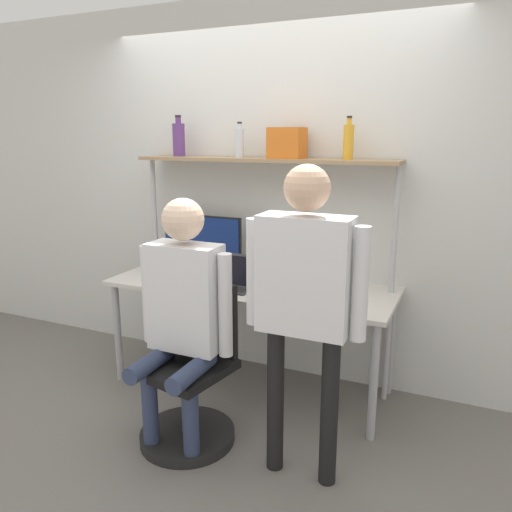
{
  "coord_description": "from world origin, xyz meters",
  "views": [
    {
      "loc": [
        1.37,
        -2.61,
        1.76
      ],
      "look_at": [
        0.29,
        -0.17,
        1.12
      ],
      "focal_mm": 35.0,
      "sensor_mm": 36.0,
      "label": 1
    }
  ],
  "objects_px": {
    "storage_box": "(287,143)",
    "bottle_amber": "(348,141)",
    "office_chair": "(191,392)",
    "bottle_clear": "(240,142)",
    "person_standing": "(305,286)",
    "person_seated": "(182,303)",
    "monitor": "(202,240)",
    "laptop": "(233,278)",
    "bottle_purple": "(179,139)",
    "cell_phone": "(263,294)"
  },
  "relations": [
    {
      "from": "person_standing",
      "to": "bottle_purple",
      "type": "xyz_separation_m",
      "value": [
        -1.31,
        0.98,
        0.69
      ]
    },
    {
      "from": "monitor",
      "to": "bottle_clear",
      "type": "distance_m",
      "value": 0.78
    },
    {
      "from": "laptop",
      "to": "bottle_amber",
      "type": "distance_m",
      "value": 1.17
    },
    {
      "from": "person_seated",
      "to": "bottle_amber",
      "type": "relative_size",
      "value": 5.34
    },
    {
      "from": "person_seated",
      "to": "bottle_purple",
      "type": "xyz_separation_m",
      "value": [
        -0.6,
        0.96,
        0.88
      ]
    },
    {
      "from": "cell_phone",
      "to": "bottle_amber",
      "type": "distance_m",
      "value": 1.11
    },
    {
      "from": "bottle_amber",
      "to": "cell_phone",
      "type": "bearing_deg",
      "value": -137.9
    },
    {
      "from": "office_chair",
      "to": "person_seated",
      "type": "distance_m",
      "value": 0.57
    },
    {
      "from": "monitor",
      "to": "bottle_amber",
      "type": "bearing_deg",
      "value": 0.92
    },
    {
      "from": "cell_phone",
      "to": "monitor",
      "type": "bearing_deg",
      "value": 151.04
    },
    {
      "from": "person_seated",
      "to": "storage_box",
      "type": "relative_size",
      "value": 6.45
    },
    {
      "from": "person_standing",
      "to": "monitor",
      "type": "bearing_deg",
      "value": 139.65
    },
    {
      "from": "person_standing",
      "to": "bottle_amber",
      "type": "relative_size",
      "value": 6.07
    },
    {
      "from": "monitor",
      "to": "laptop",
      "type": "bearing_deg",
      "value": -36.8
    },
    {
      "from": "bottle_clear",
      "to": "bottle_amber",
      "type": "bearing_deg",
      "value": 0.0
    },
    {
      "from": "laptop",
      "to": "bottle_purple",
      "type": "xyz_separation_m",
      "value": [
        -0.59,
        0.32,
        0.91
      ]
    },
    {
      "from": "bottle_clear",
      "to": "bottle_purple",
      "type": "relative_size",
      "value": 0.82
    },
    {
      "from": "bottle_purple",
      "to": "storage_box",
      "type": "height_order",
      "value": "bottle_purple"
    },
    {
      "from": "office_chair",
      "to": "bottle_clear",
      "type": "xyz_separation_m",
      "value": [
        -0.11,
        0.92,
        1.42
      ]
    },
    {
      "from": "monitor",
      "to": "bottle_amber",
      "type": "height_order",
      "value": "bottle_amber"
    },
    {
      "from": "monitor",
      "to": "person_standing",
      "type": "bearing_deg",
      "value": -40.35
    },
    {
      "from": "laptop",
      "to": "cell_phone",
      "type": "xyz_separation_m",
      "value": [
        0.25,
        -0.06,
        -0.06
      ]
    },
    {
      "from": "bottle_amber",
      "to": "laptop",
      "type": "bearing_deg",
      "value": -154.39
    },
    {
      "from": "cell_phone",
      "to": "person_seated",
      "type": "relative_size",
      "value": 0.1
    },
    {
      "from": "laptop",
      "to": "bottle_clear",
      "type": "bearing_deg",
      "value": 106.31
    },
    {
      "from": "laptop",
      "to": "office_chair",
      "type": "bearing_deg",
      "value": -88.02
    },
    {
      "from": "person_standing",
      "to": "storage_box",
      "type": "xyz_separation_m",
      "value": [
        -0.47,
        0.98,
        0.66
      ]
    },
    {
      "from": "person_standing",
      "to": "storage_box",
      "type": "distance_m",
      "value": 1.27
    },
    {
      "from": "monitor",
      "to": "cell_phone",
      "type": "relative_size",
      "value": 4.32
    },
    {
      "from": "laptop",
      "to": "cell_phone",
      "type": "relative_size",
      "value": 2.01
    },
    {
      "from": "monitor",
      "to": "bottle_amber",
      "type": "xyz_separation_m",
      "value": [
        1.08,
        0.02,
        0.73
      ]
    },
    {
      "from": "cell_phone",
      "to": "storage_box",
      "type": "xyz_separation_m",
      "value": [
        0.01,
        0.38,
        0.94
      ]
    },
    {
      "from": "person_standing",
      "to": "bottle_clear",
      "type": "bearing_deg",
      "value": 129.92
    },
    {
      "from": "person_standing",
      "to": "storage_box",
      "type": "relative_size",
      "value": 7.34
    },
    {
      "from": "bottle_purple",
      "to": "bottle_clear",
      "type": "bearing_deg",
      "value": 0.0
    },
    {
      "from": "bottle_clear",
      "to": "bottle_purple",
      "type": "xyz_separation_m",
      "value": [
        -0.5,
        -0.0,
        0.02
      ]
    },
    {
      "from": "laptop",
      "to": "person_seated",
      "type": "height_order",
      "value": "person_seated"
    },
    {
      "from": "storage_box",
      "to": "bottle_clear",
      "type": "bearing_deg",
      "value": 180.0
    },
    {
      "from": "person_standing",
      "to": "office_chair",
      "type": "bearing_deg",
      "value": 175.36
    },
    {
      "from": "office_chair",
      "to": "laptop",
      "type": "bearing_deg",
      "value": 91.98
    },
    {
      "from": "laptop",
      "to": "bottle_purple",
      "type": "bearing_deg",
      "value": 151.42
    },
    {
      "from": "laptop",
      "to": "person_standing",
      "type": "relative_size",
      "value": 0.18
    },
    {
      "from": "bottle_amber",
      "to": "storage_box",
      "type": "relative_size",
      "value": 1.21
    },
    {
      "from": "monitor",
      "to": "laptop",
      "type": "distance_m",
      "value": 0.53
    },
    {
      "from": "cell_phone",
      "to": "office_chair",
      "type": "bearing_deg",
      "value": -112.94
    },
    {
      "from": "monitor",
      "to": "person_seated",
      "type": "relative_size",
      "value": 0.45
    },
    {
      "from": "bottle_amber",
      "to": "storage_box",
      "type": "height_order",
      "value": "bottle_amber"
    },
    {
      "from": "storage_box",
      "to": "bottle_amber",
      "type": "bearing_deg",
      "value": 0.0
    },
    {
      "from": "office_chair",
      "to": "cell_phone",
      "type": "bearing_deg",
      "value": 67.06
    },
    {
      "from": "laptop",
      "to": "bottle_amber",
      "type": "bearing_deg",
      "value": 25.61
    }
  ]
}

